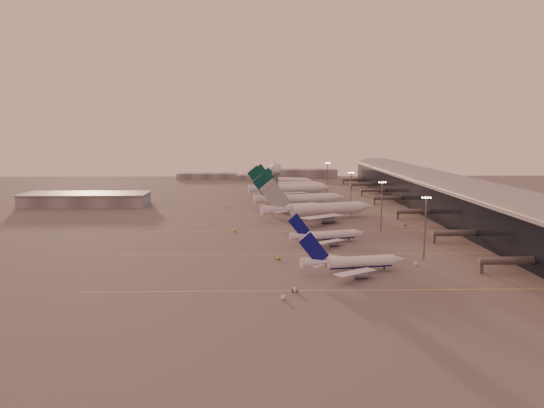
{
  "coord_description": "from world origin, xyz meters",
  "views": [
    {
      "loc": [
        -4.07,
        -178.81,
        48.83
      ],
      "look_at": [
        1.58,
        75.91,
        10.42
      ],
      "focal_mm": 32.0,
      "sensor_mm": 36.0,
      "label": 1
    }
  ],
  "objects": [
    {
      "name": "mast_a",
      "position": [
        58.0,
        0.0,
        13.74
      ],
      "size": [
        3.6,
        0.56,
        25.0
      ],
      "color": "#585B60",
      "rests_on": "ground"
    },
    {
      "name": "mast_d",
      "position": [
        48.0,
        200.0,
        13.74
      ],
      "size": [
        3.6,
        0.56,
        25.0
      ],
      "color": "#585B60",
      "rests_on": "ground"
    },
    {
      "name": "mast_b",
      "position": [
        55.0,
        55.0,
        13.74
      ],
      "size": [
        3.6,
        0.56,
        25.0
      ],
      "color": "#585B60",
      "rests_on": "ground"
    },
    {
      "name": "widebody_white",
      "position": [
        28.1,
        87.45,
        4.13
      ],
      "size": [
        65.76,
        51.93,
        23.82
      ],
      "color": "silver",
      "rests_on": "ground"
    },
    {
      "name": "narrowbody_near",
      "position": [
        27.89,
        -15.96,
        3.06
      ],
      "size": [
        38.49,
        30.47,
        15.13
      ],
      "color": "silver",
      "rests_on": "ground"
    },
    {
      "name": "hangar",
      "position": [
        -120.0,
        140.0,
        4.32
      ],
      "size": [
        82.0,
        27.0,
        8.5
      ],
      "color": "slate",
      "rests_on": "ground"
    },
    {
      "name": "narrowbody_mid",
      "position": [
        24.88,
        29.25,
        2.85
      ],
      "size": [
        35.0,
        27.51,
        14.06
      ],
      "color": "silver",
      "rests_on": "ground"
    },
    {
      "name": "greentail_b",
      "position": [
        18.31,
        184.76,
        4.21
      ],
      "size": [
        64.76,
        51.74,
        23.86
      ],
      "color": "silver",
      "rests_on": "ground"
    },
    {
      "name": "greentail_a",
      "position": [
        21.39,
        131.32,
        4.01
      ],
      "size": [
        61.44,
        49.06,
        22.68
      ],
      "color": "silver",
      "rests_on": "ground"
    },
    {
      "name": "terminal",
      "position": [
        107.88,
        110.09,
        10.52
      ],
      "size": [
        57.0,
        362.0,
        23.04
      ],
      "color": "black",
      "rests_on": "ground"
    },
    {
      "name": "gsv_catering_a",
      "position": [
        52.77,
        -7.54,
        2.18
      ],
      "size": [
        5.66,
        3.29,
        4.36
      ],
      "color": "silver",
      "rests_on": "ground"
    },
    {
      "name": "gsv_catering_b",
      "position": [
        70.85,
        66.26,
        2.28
      ],
      "size": [
        6.07,
        4.28,
        4.56
      ],
      "color": "#5B5E60",
      "rests_on": "ground"
    },
    {
      "name": "taxiway_markings",
      "position": [
        30.0,
        56.0,
        0.01
      ],
      "size": [
        180.0,
        185.25,
        0.02
      ],
      "color": "#F1E855",
      "rests_on": "ground"
    },
    {
      "name": "distant_horizon",
      "position": [
        2.62,
        325.14,
        3.89
      ],
      "size": [
        165.0,
        37.5,
        9.0
      ],
      "color": "slate",
      "rests_on": "ground"
    },
    {
      "name": "gsv_truck_b",
      "position": [
        42.83,
        41.81,
        1.16
      ],
      "size": [
        5.98,
        3.55,
        2.28
      ],
      "color": "silver",
      "rests_on": "ground"
    },
    {
      "name": "greentail_c",
      "position": [
        23.2,
        221.87,
        3.39
      ],
      "size": [
        52.84,
        42.6,
        19.18
      ],
      "color": "silver",
      "rests_on": "ground"
    },
    {
      "name": "mast_c",
      "position": [
        50.0,
        110.0,
        13.74
      ],
      "size": [
        3.6,
        0.56,
        25.0
      ],
      "color": "#585B60",
      "rests_on": "ground"
    },
    {
      "name": "greentail_d",
      "position": [
        16.51,
        258.79,
        3.43
      ],
      "size": [
        52.48,
        41.86,
        19.44
      ],
      "color": "silver",
      "rests_on": "ground"
    },
    {
      "name": "ground",
      "position": [
        0.0,
        0.0,
        0.0
      ],
      "size": [
        700.0,
        700.0,
        0.0
      ],
      "primitive_type": "plane",
      "color": "#4E4B4B",
      "rests_on": "ground"
    },
    {
      "name": "gsv_tug_mid",
      "position": [
        2.22,
        1.46,
        0.45
      ],
      "size": [
        3.55,
        3.22,
        0.87
      ],
      "color": "yellow",
      "rests_on": "ground"
    },
    {
      "name": "gsv_tug_far",
      "position": [
        19.56,
        91.76,
        0.44
      ],
      "size": [
        3.46,
        3.23,
        0.85
      ],
      "color": "#5B5E60",
      "rests_on": "ground"
    },
    {
      "name": "radar_tower",
      "position": [
        5.0,
        120.0,
        20.95
      ],
      "size": [
        6.4,
        6.4,
        31.1
      ],
      "color": "#585B60",
      "rests_on": "ground"
    },
    {
      "name": "gsv_truck_d",
      "position": [
        -27.54,
        134.58,
        1.23
      ],
      "size": [
        3.38,
        6.28,
        2.41
      ],
      "color": "silver",
      "rests_on": "ground"
    },
    {
      "name": "gsv_tug_hangar",
      "position": [
        39.22,
        160.62,
        0.59
      ],
      "size": [
        4.43,
        3.19,
        1.15
      ],
      "color": "yellow",
      "rests_on": "ground"
    },
    {
      "name": "gsv_truck_c",
      "position": [
        -17.08,
        54.13,
        1.12
      ],
      "size": [
        5.76,
        4.15,
        2.2
      ],
      "color": "yellow",
      "rests_on": "ground"
    },
    {
      "name": "gsv_truck_a",
      "position": [
        2.63,
        -42.96,
        1.16
      ],
      "size": [
        5.96,
        3.22,
        2.28
      ],
      "color": "silver",
      "rests_on": "ground"
    },
    {
      "name": "gsv_tug_near",
      "position": [
        6.07,
        -36.11,
        0.56
      ],
      "size": [
        2.38,
        3.87,
        1.09
      ],
      "color": "silver",
      "rests_on": "ground"
    }
  ]
}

